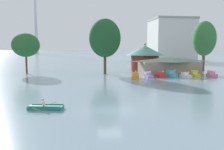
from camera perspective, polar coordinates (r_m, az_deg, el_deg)
name	(u,v)px	position (r m, az deg, el deg)	size (l,w,h in m)	color
ground_plane	(110,110)	(25.31, -0.58, -8.33)	(2000.00, 2000.00, 0.00)	gray
rowboat_with_rower	(46,107)	(26.51, -15.51, -7.41)	(3.83, 3.15, 1.21)	#237A6B
pedal_boat_orange	(136,76)	(51.45, 5.66, -0.28)	(2.06, 2.66, 1.78)	orange
pedal_boat_lavender	(148,75)	(53.51, 8.56, -0.10)	(1.64, 2.79, 1.63)	#B299D8
pedal_boat_red	(160,75)	(54.85, 11.46, 0.02)	(2.05, 2.83, 1.55)	red
pedal_boat_cyan	(171,74)	(55.99, 13.84, 0.16)	(2.24, 3.18, 1.78)	#4CB7CC
pedal_boat_white	(185,75)	(55.71, 17.08, -0.09)	(2.17, 2.79, 1.41)	white
pedal_boat_yellow	(195,74)	(58.09, 19.10, 0.18)	(1.54, 2.41, 1.55)	yellow
pedal_boat_pink	(212,74)	(58.70, 22.61, 0.11)	(1.71, 2.89, 1.49)	pink
boathouse	(169,65)	(61.48, 13.42, 2.24)	(15.57, 7.31, 4.26)	gray
green_roof_pavilion	(145,56)	(68.73, 7.83, 4.42)	(10.69, 10.69, 7.97)	#993328
shoreline_tree_tall_left	(26,45)	(66.20, -19.85, 6.71)	(7.08, 7.08, 10.37)	brown
shoreline_tree_mid	(105,38)	(60.77, -1.71, 8.75)	(7.95, 7.95, 13.83)	brown
shoreline_tree_right	(204,39)	(73.64, 21.10, 8.08)	(6.55, 6.55, 14.15)	brown
background_building_block	(171,40)	(128.03, 13.93, 8.12)	(20.68, 18.43, 21.67)	silver
distant_broadcast_tower	(35,1)	(295.30, -17.84, 16.38)	(6.18, 6.18, 137.99)	silver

